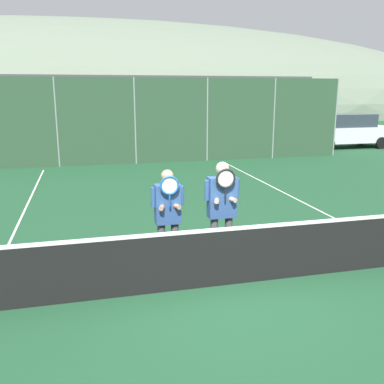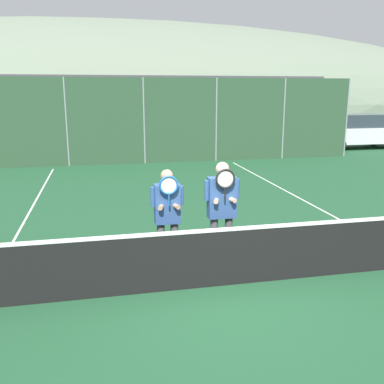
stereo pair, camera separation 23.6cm
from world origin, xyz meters
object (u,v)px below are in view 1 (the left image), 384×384
Objects in this scene: car_far_left at (23,138)px; car_left_of_center at (141,134)px; car_center at (248,132)px; car_right_of_center at (346,130)px; player_center_left at (222,205)px; player_leftmost at (168,212)px.

car_far_left is 5.17m from car_left_of_center.
car_center is 1.01× the size of car_right_of_center.
player_center_left is 0.41× the size of car_far_left.
car_left_of_center reaches higher than car_center.
player_center_left is 13.89m from car_far_left.
car_right_of_center is (11.16, 13.23, -0.19)m from player_center_left.
car_far_left is 1.04× the size of car_left_of_center.
car_left_of_center is 0.93× the size of car_right_of_center.
car_left_of_center reaches higher than player_leftmost.
player_center_left is at bearing -70.10° from car_far_left.
player_leftmost is 0.39× the size of car_far_left.
car_far_left is at bearing -179.41° from car_right_of_center.
car_far_left is at bearing 109.90° from player_center_left.
car_center is (6.63, 13.27, -0.09)m from player_leftmost.
car_far_left is (-4.73, 13.06, -0.15)m from player_center_left.
player_center_left is (0.92, -0.02, 0.08)m from player_leftmost.
player_leftmost is 0.92m from player_center_left.
player_center_left is at bearing -130.15° from car_right_of_center.
car_left_of_center reaches higher than player_center_left.
car_left_of_center is (1.35, 13.45, -0.08)m from player_leftmost.
player_leftmost is at bearing -116.55° from car_center.
car_center is (5.28, -0.19, -0.01)m from car_left_of_center.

